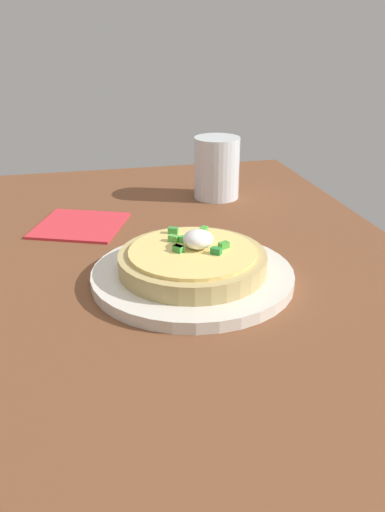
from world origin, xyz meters
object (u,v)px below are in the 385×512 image
at_px(pizza, 193,260).
at_px(plate, 192,276).
at_px(napkin, 80,225).
at_px(cup_near, 217,171).

bearing_deg(pizza, plate, 137.54).
height_order(plate, napkin, plate).
bearing_deg(napkin, pizza, -150.04).
height_order(plate, cup_near, cup_near).
height_order(pizza, cup_near, cup_near).
distance_m(pizza, napkin, 0.26).
xyz_separation_m(pizza, cup_near, (0.33, -0.12, 0.02)).
height_order(plate, pizza, pizza).
distance_m(plate, napkin, 0.26).
relative_size(pizza, cup_near, 1.69).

